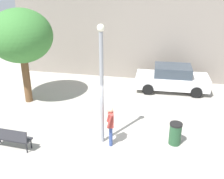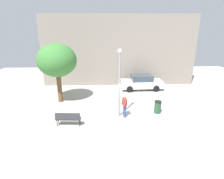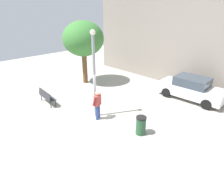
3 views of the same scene
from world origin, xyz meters
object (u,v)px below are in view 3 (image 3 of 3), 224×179
object	(u,v)px
plaza_tree	(83,39)
person_by_lamppost	(98,103)
park_bench	(46,96)
parked_car_white	(191,88)
lamppost	(94,71)
trash_bin	(141,125)

from	to	relation	value
plaza_tree	person_by_lamppost	bearing A→B (deg)	-31.04
park_bench	plaza_tree	xyz separation A→B (m)	(-1.48, 4.25, 3.01)
plaza_tree	parked_car_white	size ratio (longest dim) A/B	1.16
park_bench	parked_car_white	xyz separation A→B (m)	(6.15, 7.31, 0.23)
person_by_lamppost	parked_car_white	world-z (taller)	person_by_lamppost
person_by_lamppost	park_bench	xyz separation A→B (m)	(-3.76, -1.10, -0.42)
lamppost	parked_car_white	bearing A→B (deg)	65.52
parked_car_white	trash_bin	distance (m)	5.66
lamppost	person_by_lamppost	bearing A→B (deg)	-20.67
lamppost	trash_bin	size ratio (longest dim) A/B	5.12
person_by_lamppost	plaza_tree	xyz separation A→B (m)	(-5.24, 3.15, 2.59)
plaza_tree	parked_car_white	xyz separation A→B (m)	(7.63, 3.07, -2.78)
park_bench	trash_bin	distance (m)	6.51
person_by_lamppost	trash_bin	xyz separation A→B (m)	(2.54, 0.57, -0.49)
lamppost	park_bench	world-z (taller)	lamppost
lamppost	parked_car_white	distance (m)	6.94
trash_bin	person_by_lamppost	bearing A→B (deg)	-167.41
parked_car_white	trash_bin	size ratio (longest dim) A/B	4.55
lamppost	plaza_tree	distance (m)	5.79
park_bench	person_by_lamppost	bearing A→B (deg)	16.29
parked_car_white	plaza_tree	bearing A→B (deg)	-158.12
person_by_lamppost	plaza_tree	size ratio (longest dim) A/B	0.34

